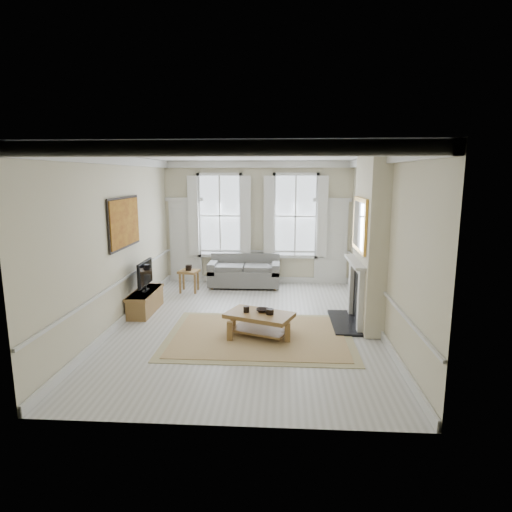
# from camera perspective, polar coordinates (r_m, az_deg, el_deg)

# --- Properties ---
(floor) EXTENTS (7.20, 7.20, 0.00)m
(floor) POSITION_cam_1_polar(r_m,az_deg,el_deg) (8.86, -1.17, -9.15)
(floor) COLOR #B7B5AD
(floor) RESTS_ON ground
(ceiling) EXTENTS (7.20, 7.20, 0.00)m
(ceiling) POSITION_cam_1_polar(r_m,az_deg,el_deg) (8.34, -1.26, 13.39)
(ceiling) COLOR white
(ceiling) RESTS_ON back_wall
(back_wall) EXTENTS (5.20, 0.00, 5.20)m
(back_wall) POSITION_cam_1_polar(r_m,az_deg,el_deg) (12.00, 0.21, 4.44)
(back_wall) COLOR beige
(back_wall) RESTS_ON floor
(left_wall) EXTENTS (0.00, 7.20, 7.20)m
(left_wall) POSITION_cam_1_polar(r_m,az_deg,el_deg) (9.03, -17.90, 1.85)
(left_wall) COLOR beige
(left_wall) RESTS_ON floor
(right_wall) EXTENTS (0.00, 7.20, 7.20)m
(right_wall) POSITION_cam_1_polar(r_m,az_deg,el_deg) (8.62, 16.29, 1.54)
(right_wall) COLOR beige
(right_wall) RESTS_ON floor
(window_left) EXTENTS (1.26, 0.20, 2.20)m
(window_left) POSITION_cam_1_polar(r_m,az_deg,el_deg) (12.03, -4.82, 5.38)
(window_left) COLOR #B2BCC6
(window_left) RESTS_ON back_wall
(window_right) EXTENTS (1.26, 0.20, 2.20)m
(window_right) POSITION_cam_1_polar(r_m,az_deg,el_deg) (11.91, 5.27, 5.32)
(window_right) COLOR #B2BCC6
(window_right) RESTS_ON back_wall
(door_left) EXTENTS (0.90, 0.08, 2.30)m
(door_left) POSITION_cam_1_polar(r_m,az_deg,el_deg) (12.32, -9.37, 1.89)
(door_left) COLOR silver
(door_left) RESTS_ON floor
(door_right) EXTENTS (0.90, 0.08, 2.30)m
(door_right) POSITION_cam_1_polar(r_m,az_deg,el_deg) (12.09, 9.95, 1.70)
(door_right) COLOR silver
(door_right) RESTS_ON floor
(painting) EXTENTS (0.05, 1.66, 1.06)m
(painting) POSITION_cam_1_polar(r_m,az_deg,el_deg) (9.25, -17.12, 4.28)
(painting) COLOR #B8801F
(painting) RESTS_ON left_wall
(chimney_breast) EXTENTS (0.35, 1.70, 3.38)m
(chimney_breast) POSITION_cam_1_polar(r_m,az_deg,el_deg) (8.78, 14.89, 1.77)
(chimney_breast) COLOR beige
(chimney_breast) RESTS_ON floor
(hearth) EXTENTS (0.55, 1.50, 0.05)m
(hearth) POSITION_cam_1_polar(r_m,az_deg,el_deg) (9.11, 11.73, -8.65)
(hearth) COLOR black
(hearth) RESTS_ON floor
(fireplace) EXTENTS (0.21, 1.45, 1.33)m
(fireplace) POSITION_cam_1_polar(r_m,az_deg,el_deg) (8.93, 13.17, -4.35)
(fireplace) COLOR silver
(fireplace) RESTS_ON floor
(mirror) EXTENTS (0.06, 1.26, 1.06)m
(mirror) POSITION_cam_1_polar(r_m,az_deg,el_deg) (8.69, 13.61, 4.07)
(mirror) COLOR gold
(mirror) RESTS_ON chimney_breast
(sofa) EXTENTS (1.92, 0.93, 0.87)m
(sofa) POSITION_cam_1_polar(r_m,az_deg,el_deg) (11.76, -1.53, -2.29)
(sofa) COLOR #5C5C5A
(sofa) RESTS_ON floor
(side_table) EXTENTS (0.55, 0.55, 0.57)m
(side_table) POSITION_cam_1_polar(r_m,az_deg,el_deg) (11.30, -8.93, -2.45)
(side_table) COLOR brown
(side_table) RESTS_ON floor
(rug) EXTENTS (3.50, 2.60, 0.02)m
(rug) POSITION_cam_1_polar(r_m,az_deg,el_deg) (8.26, 0.45, -10.57)
(rug) COLOR tan
(rug) RESTS_ON floor
(coffee_table) EXTENTS (1.40, 1.11, 0.46)m
(coffee_table) POSITION_cam_1_polar(r_m,az_deg,el_deg) (8.13, 0.45, -8.18)
(coffee_table) COLOR brown
(coffee_table) RESTS_ON rug
(ceramic_pot_a) EXTENTS (0.11, 0.11, 0.11)m
(ceramic_pot_a) POSITION_cam_1_polar(r_m,az_deg,el_deg) (8.15, -1.30, -7.11)
(ceramic_pot_a) COLOR black
(ceramic_pot_a) RESTS_ON coffee_table
(ceramic_pot_b) EXTENTS (0.14, 0.14, 0.10)m
(ceramic_pot_b) POSITION_cam_1_polar(r_m,az_deg,el_deg) (8.04, 1.87, -7.43)
(ceramic_pot_b) COLOR black
(ceramic_pot_b) RESTS_ON coffee_table
(bowl) EXTENTS (0.28, 0.28, 0.06)m
(bowl) POSITION_cam_1_polar(r_m,az_deg,el_deg) (8.19, 0.84, -7.23)
(bowl) COLOR black
(bowl) RESTS_ON coffee_table
(tv_stand) EXTENTS (0.43, 1.35, 0.48)m
(tv_stand) POSITION_cam_1_polar(r_m,az_deg,el_deg) (9.90, -14.53, -5.88)
(tv_stand) COLOR brown
(tv_stand) RESTS_ON floor
(tv) EXTENTS (0.08, 0.90, 0.68)m
(tv) POSITION_cam_1_polar(r_m,az_deg,el_deg) (9.73, -14.58, -2.30)
(tv) COLOR black
(tv) RESTS_ON tv_stand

